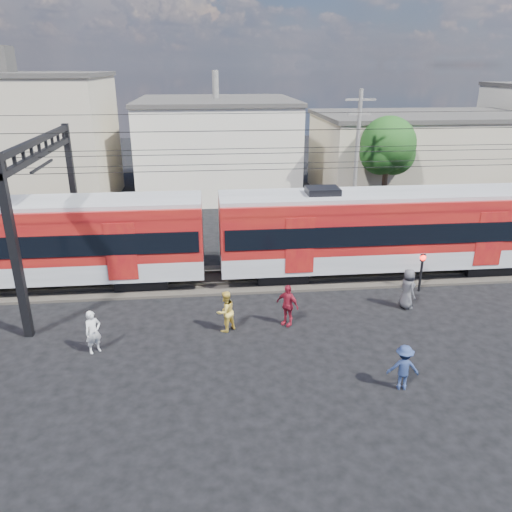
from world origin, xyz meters
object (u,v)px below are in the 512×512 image
Objects in this scene: pedestrian_a at (93,332)px; commuter_train at (390,228)px; pedestrian_c at (403,367)px; crossing_signal at (422,266)px.

commuter_train is at bearing -11.20° from pedestrian_a.
crossing_signal is at bearing -107.24° from pedestrian_c.
pedestrian_c is (-2.75, -9.20, -1.63)m from commuter_train.
pedestrian_a is (-13.00, -5.95, -1.59)m from commuter_train.
commuter_train is 32.46× the size of pedestrian_c.
commuter_train is 14.38m from pedestrian_a.
crossing_signal is at bearing -20.35° from pedestrian_a.
pedestrian_c is 0.85× the size of crossing_signal.
commuter_train is 27.62× the size of crossing_signal.
commuter_train is 31.01× the size of pedestrian_a.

